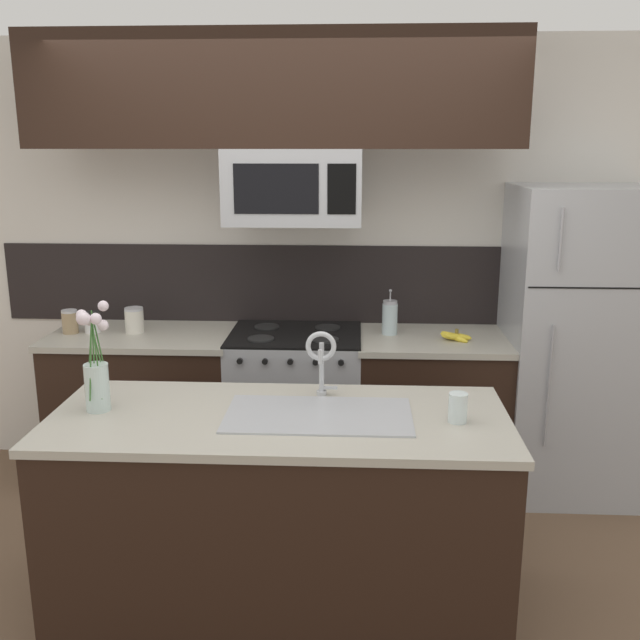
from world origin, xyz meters
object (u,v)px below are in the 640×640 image
object	(u,v)px
stove_range	(296,408)
refrigerator	(575,342)
sink_faucet	(321,355)
flower_vase	(96,376)
french_press	(390,317)
microwave	(294,187)
storage_jar_short	(134,320)
drinking_glass	(458,408)
banana_bunch	(456,337)
storage_jar_medium	(92,322)
storage_jar_tall	(70,322)

from	to	relation	value
stove_range	refrigerator	world-z (taller)	refrigerator
sink_faucet	flower_vase	xyz separation A→B (m)	(-0.92, -0.19, -0.05)
french_press	flower_vase	distance (m)	1.81
microwave	storage_jar_short	distance (m)	1.23
stove_range	microwave	bearing A→B (deg)	-89.84
refrigerator	drinking_glass	xyz separation A→B (m)	(-0.85, -1.30, 0.08)
stove_range	french_press	world-z (taller)	french_press
drinking_glass	sink_faucet	bearing A→B (deg)	156.48
stove_range	banana_bunch	world-z (taller)	banana_bunch
storage_jar_short	french_press	distance (m)	1.50
microwave	banana_bunch	size ratio (longest dim) A/B	3.93
banana_bunch	drinking_glass	size ratio (longest dim) A/B	1.58
sink_faucet	flower_vase	distance (m)	0.94
stove_range	flower_vase	bearing A→B (deg)	-120.23
microwave	storage_jar_medium	bearing A→B (deg)	178.47
refrigerator	storage_jar_medium	size ratio (longest dim) A/B	14.45
microwave	storage_jar_medium	world-z (taller)	microwave
stove_range	storage_jar_medium	size ratio (longest dim) A/B	7.59
banana_bunch	drinking_glass	xyz separation A→B (m)	(-0.16, -1.22, 0.04)
storage_jar_tall	storage_jar_medium	size ratio (longest dim) A/B	1.13
refrigerator	banana_bunch	distance (m)	0.70
sink_faucet	flower_vase	bearing A→B (deg)	-168.46
storage_jar_medium	french_press	xyz separation A→B (m)	(1.74, 0.05, 0.04)
storage_jar_tall	drinking_glass	distance (m)	2.44
refrigerator	banana_bunch	bearing A→B (deg)	-173.25
storage_jar_medium	drinking_glass	xyz separation A→B (m)	(1.96, -1.30, -0.00)
refrigerator	microwave	bearing A→B (deg)	-178.54
stove_range	microwave	size ratio (longest dim) A/B	1.25
banana_bunch	stove_range	bearing A→B (deg)	176.17
stove_range	refrigerator	bearing A→B (deg)	0.71
stove_range	french_press	bearing A→B (deg)	6.27
banana_bunch	sink_faucet	world-z (taller)	sink_faucet
storage_jar_short	drinking_glass	bearing A→B (deg)	-37.30
sink_faucet	storage_jar_tall	bearing A→B (deg)	146.02
banana_bunch	drinking_glass	bearing A→B (deg)	-97.38
french_press	refrigerator	bearing A→B (deg)	-2.16
banana_bunch	french_press	distance (m)	0.40
microwave	storage_jar_medium	size ratio (longest dim) A/B	6.08
banana_bunch	flower_vase	distance (m)	2.01
microwave	storage_jar_tall	distance (m)	1.54
microwave	refrigerator	bearing A→B (deg)	1.46
storage_jar_tall	storage_jar_short	distance (m)	0.37
storage_jar_tall	banana_bunch	distance (m)	2.24
storage_jar_short	stove_range	bearing A→B (deg)	-1.01
storage_jar_short	storage_jar_tall	bearing A→B (deg)	-175.28
storage_jar_short	sink_faucet	distance (m)	1.57
microwave	flower_vase	xyz separation A→B (m)	(-0.72, -1.21, -0.70)
storage_jar_short	banana_bunch	world-z (taller)	storage_jar_short
banana_bunch	french_press	world-z (taller)	french_press
storage_jar_medium	banana_bunch	world-z (taller)	storage_jar_medium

